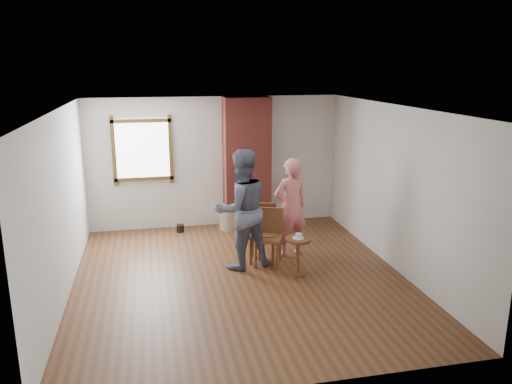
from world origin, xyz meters
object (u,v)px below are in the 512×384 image
side_table (298,250)px  stoneware_crock (229,217)px  dining_chair_right (263,229)px  man (241,209)px  dining_chair_left (269,233)px  person_pink (291,207)px

side_table → stoneware_crock: bearing=105.9°
dining_chair_right → man: (-0.40, -0.24, 0.43)m
side_table → man: size_ratio=0.31×
dining_chair_left → stoneware_crock: bearing=123.1°
dining_chair_left → dining_chair_right: size_ratio=0.97×
stoneware_crock → dining_chair_left: bearing=-79.1°
stoneware_crock → person_pink: bearing=-63.3°
stoneware_crock → dining_chair_left: dining_chair_left is taller
man → stoneware_crock: bearing=-107.5°
dining_chair_right → man: man is taller
person_pink → man: bearing=5.5°
side_table → dining_chair_left: bearing=121.1°
dining_chair_right → person_pink: (0.51, 0.10, 0.32)m
stoneware_crock → person_pink: person_pink is taller
side_table → person_pink: 0.95m
dining_chair_left → person_pink: person_pink is taller
dining_chair_left → man: 0.65m
stoneware_crock → side_table: (0.70, -2.45, 0.16)m
dining_chair_right → side_table: (0.39, -0.74, -0.13)m
dining_chair_right → dining_chair_left: bearing=-56.0°
side_table → person_pink: person_pink is taller
man → dining_chair_left: bearing=171.1°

